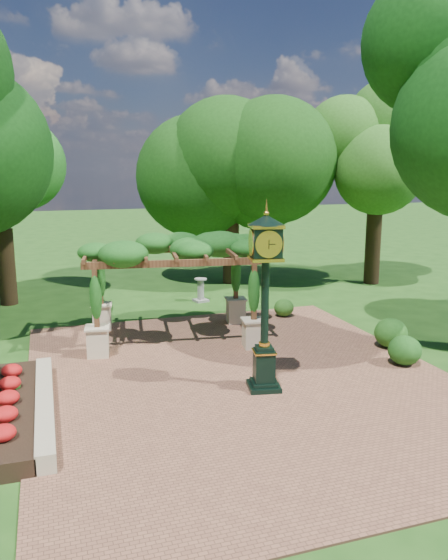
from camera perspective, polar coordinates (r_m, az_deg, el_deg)
name	(u,v)px	position (r m, az deg, el deg)	size (l,w,h in m)	color
ground	(258,396)	(12.65, 3.62, -11.99)	(120.00, 120.00, 0.00)	#1E4714
brick_plaza	(243,379)	(13.51, 2.02, -10.32)	(10.00, 12.00, 0.04)	brown
border_wall	(45,406)	(12.25, -18.22, -12.38)	(0.35, 5.00, 0.40)	#C6B793
pedestal_clock	(265,287)	(12.23, 4.33, -0.68)	(0.95, 0.95, 4.11)	black
pergola	(172,254)	(16.10, -5.43, 2.76)	(5.43, 3.84, 3.17)	beige
sundial	(201,291)	(21.11, -2.45, -1.20)	(0.60, 0.60, 0.91)	gray
shrub_front	(405,350)	(15.03, 18.36, -6.99)	(0.86, 0.86, 0.77)	#1B4F16
shrub_mid	(391,333)	(16.32, 17.04, -5.31)	(0.93, 0.93, 0.84)	#225818
shrub_back	(284,308)	(18.98, 6.27, -2.89)	(0.68, 0.68, 0.61)	#295B1A
tree_north	(231,169)	(24.18, 0.76, 11.56)	(5.01, 5.01, 7.37)	#382316
tree_east_far	(378,149)	(24.98, 15.82, 12.99)	(4.18, 4.18, 8.56)	#2F2012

